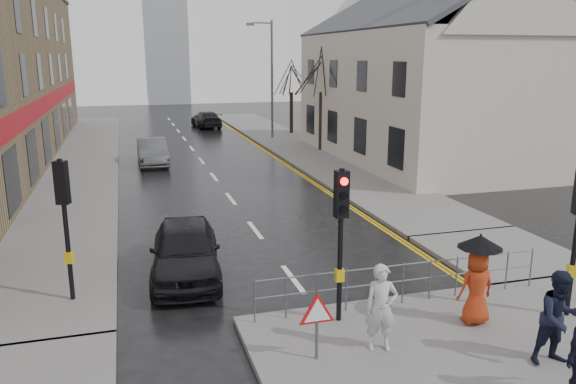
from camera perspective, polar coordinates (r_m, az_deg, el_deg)
ground at (r=12.54m, az=4.61°, el=-13.88°), size 120.00×120.00×0.00m
left_pavement at (r=33.93m, az=-20.21°, el=3.14°), size 4.00×44.00×0.14m
right_pavement at (r=37.34m, az=0.33°, el=4.88°), size 4.00×40.00×0.14m
pavement_bridge_right at (r=17.95m, az=20.92°, el=-5.84°), size 4.00×4.20×0.14m
building_right_cream at (r=32.60m, az=13.50°, el=11.55°), size 9.00×16.40×10.10m
church_tower at (r=72.64m, az=-12.36°, el=15.93°), size 5.00×5.00×18.00m
traffic_signal_near_left at (r=11.85m, az=5.40°, el=-2.72°), size 0.28×0.27×3.40m
traffic_signal_far_left at (r=13.85m, az=-21.80°, el=-1.25°), size 0.34×0.33×3.40m
guard_railing_front at (r=13.43m, az=11.64°, el=-8.17°), size 7.14×0.04×1.00m
warning_sign at (r=10.81m, az=2.98°, el=-12.42°), size 0.80×0.07×1.35m
street_lamp at (r=39.62m, az=-1.90°, el=12.12°), size 1.83×0.25×8.00m
tree_near at (r=34.36m, az=3.44°, el=12.58°), size 2.40×2.40×6.58m
tree_far at (r=42.14m, az=0.35°, el=11.83°), size 2.40×2.40×5.64m
pedestrian_a at (r=11.30m, az=9.45°, el=-11.52°), size 0.72×0.56×1.75m
pedestrian_b at (r=11.79m, az=25.86°, el=-11.46°), size 0.94×0.76×1.83m
pedestrian_with_umbrella at (r=12.75m, az=18.70°, el=-7.99°), size 0.96×0.96×1.99m
car_parked at (r=15.27m, az=-10.39°, el=-5.81°), size 2.23×4.58×1.51m
car_mid at (r=31.40m, az=-13.61°, el=3.99°), size 1.56×4.32×1.42m
car_far at (r=47.16m, az=-8.30°, el=7.31°), size 2.22×4.72×1.33m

